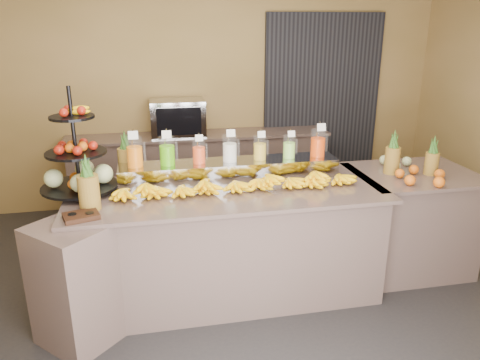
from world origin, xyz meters
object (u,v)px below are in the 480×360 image
object	(u,v)px
pitcher_tray	(230,170)
right_fruit_pile	(415,169)
banana_heap	(236,182)
oven_warmer	(178,118)
fruit_stand	(83,166)
condiment_caddy	(81,216)

from	to	relation	value
pitcher_tray	right_fruit_pile	world-z (taller)	right_fruit_pile
pitcher_tray	banana_heap	size ratio (longest dim) A/B	0.96
right_fruit_pile	oven_warmer	size ratio (longest dim) A/B	0.72
pitcher_tray	banana_heap	bearing A→B (deg)	-90.78
oven_warmer	right_fruit_pile	bearing A→B (deg)	-45.97
pitcher_tray	right_fruit_pile	size ratio (longest dim) A/B	4.15
pitcher_tray	fruit_stand	bearing A→B (deg)	-174.74
banana_heap	condiment_caddy	size ratio (longest dim) A/B	8.44
fruit_stand	oven_warmer	bearing A→B (deg)	63.99
condiment_caddy	right_fruit_pile	distance (m)	2.73
condiment_caddy	oven_warmer	size ratio (longest dim) A/B	0.37
right_fruit_pile	banana_heap	bearing A→B (deg)	-179.82
fruit_stand	oven_warmer	xyz separation A→B (m)	(0.86, 1.78, -0.01)
fruit_stand	right_fruit_pile	xyz separation A→B (m)	(2.73, -0.19, -0.14)
banana_heap	condiment_caddy	distance (m)	1.19
pitcher_tray	right_fruit_pile	xyz separation A→B (m)	(1.56, -0.30, -0.00)
banana_heap	pitcher_tray	bearing A→B (deg)	89.22
pitcher_tray	oven_warmer	xyz separation A→B (m)	(-0.31, 1.67, 0.13)
right_fruit_pile	condiment_caddy	bearing A→B (deg)	-172.72
banana_heap	right_fruit_pile	size ratio (longest dim) A/B	4.33
pitcher_tray	condiment_caddy	distance (m)	1.32
fruit_stand	condiment_caddy	size ratio (longest dim) A/B	3.62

